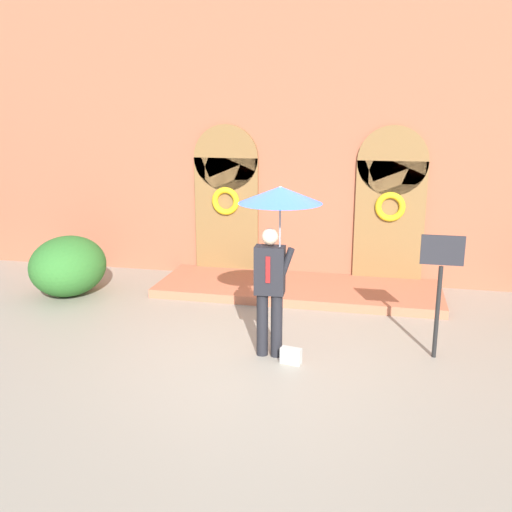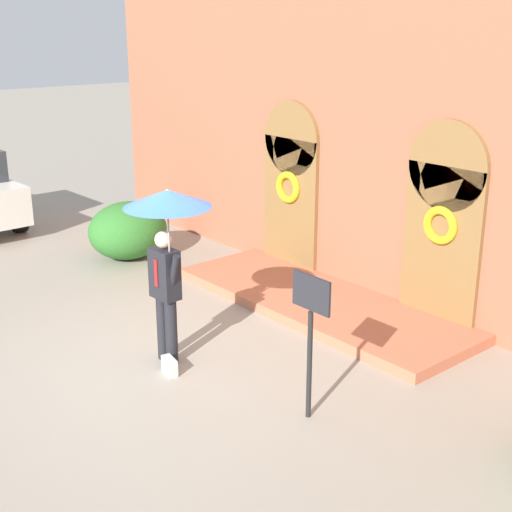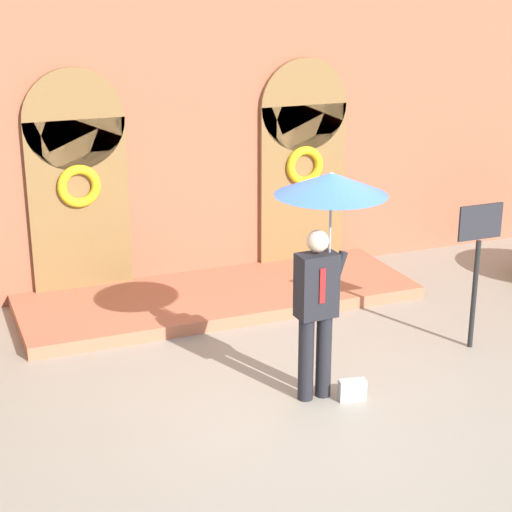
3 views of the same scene
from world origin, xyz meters
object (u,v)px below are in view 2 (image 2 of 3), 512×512
Objects in this scene: handbag at (170,366)px; person_with_umbrella at (167,224)px; sign_post at (311,323)px; shrub_left at (128,230)px.

person_with_umbrella is at bearing 151.31° from handbag.
handbag is 2.26m from sign_post.
person_with_umbrella reaches higher than handbag.
sign_post is at bearing 11.50° from person_with_umbrella.
handbag is (0.24, -0.20, -1.80)m from person_with_umbrella.
person_with_umbrella is 4.81m from shrub_left.
person_with_umbrella is 1.37× the size of sign_post.
person_with_umbrella reaches higher than shrub_left.
handbag is at bearing -39.98° from person_with_umbrella.
sign_post is 6.54m from shrub_left.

